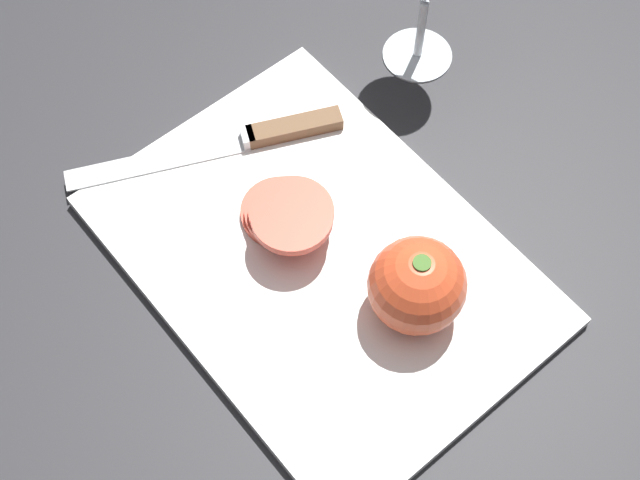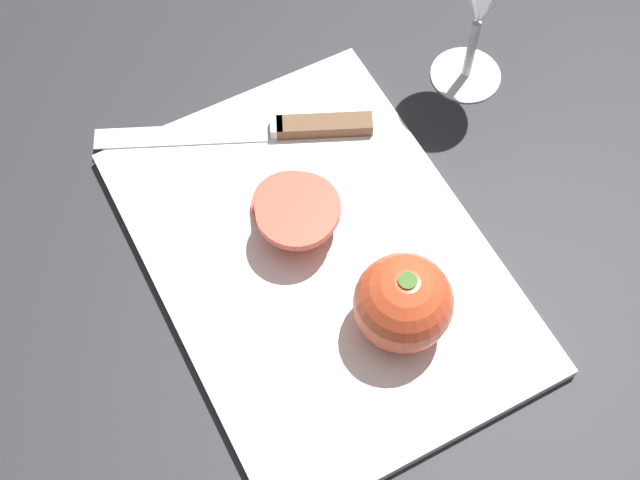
% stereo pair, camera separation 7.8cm
% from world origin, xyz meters
% --- Properties ---
extents(ground_plane, '(3.00, 3.00, 0.00)m').
position_xyz_m(ground_plane, '(0.00, 0.00, 0.00)').
color(ground_plane, '#28282B').
extents(cutting_board, '(0.40, 0.29, 0.01)m').
position_xyz_m(cutting_board, '(0.02, 0.00, 0.01)').
color(cutting_board, white).
rests_on(cutting_board, ground_plane).
extents(whole_tomato, '(0.08, 0.08, 0.09)m').
position_xyz_m(whole_tomato, '(0.11, 0.03, 0.06)').
color(whole_tomato, '#DB4C28').
rests_on(whole_tomato, cutting_board).
extents(knife, '(0.13, 0.26, 0.01)m').
position_xyz_m(knife, '(-0.11, 0.04, 0.02)').
color(knife, silver).
rests_on(knife, cutting_board).
extents(tomato_slice_stack_near, '(0.10, 0.08, 0.04)m').
position_xyz_m(tomato_slice_stack_near, '(-0.02, -0.00, 0.04)').
color(tomato_slice_stack_near, '#DB4C38').
rests_on(tomato_slice_stack_near, cutting_board).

